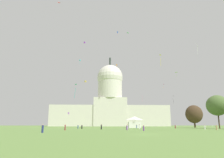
{
  "coord_description": "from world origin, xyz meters",
  "views": [
    {
      "loc": [
        -7.32,
        -34.48,
        1.55
      ],
      "look_at": [
        -1.66,
        77.95,
        26.38
      ],
      "focal_mm": 33.3,
      "sensor_mm": 36.0,
      "label": 1
    }
  ],
  "objects_px": {
    "kite_blue_high": "(118,32)",
    "kite_orange_high": "(117,65)",
    "person_purple_near_tree_west": "(127,128)",
    "person_maroon_lawn_far_left": "(175,127)",
    "person_black_near_tent": "(82,127)",
    "kite_lime_mid": "(176,73)",
    "tree_east_far": "(217,105)",
    "kite_gold_high": "(85,81)",
    "person_denim_edge_east": "(78,127)",
    "event_tent": "(134,122)",
    "kite_violet_low": "(69,113)",
    "kite_white_mid": "(197,45)",
    "kite_pink_low": "(142,97)",
    "person_tan_near_tree_east": "(217,128)",
    "kite_red_high": "(59,4)",
    "person_maroon_edge_west": "(65,127)",
    "person_white_mid_center": "(205,127)",
    "kite_yellow_mid": "(159,57)",
    "capitol_building": "(110,104)",
    "person_denim_front_center": "(137,127)",
    "kite_green_high": "(127,34)",
    "tree_east_near": "(194,114)",
    "kite_magenta_mid": "(163,85)",
    "person_white_lawn_far_right": "(128,127)",
    "person_purple_mid_left": "(144,128)",
    "kite_cyan_high": "(80,60)",
    "person_navy_front_left": "(43,129)",
    "kite_turquoise_low": "(74,87)",
    "person_black_front_right": "(101,127)",
    "person_white_back_left": "(139,127)",
    "kite_violet_high": "(85,42)",
    "kite_black_low": "(173,97)"
  },
  "relations": [
    {
      "from": "tree_east_far",
      "to": "kite_gold_high",
      "type": "bearing_deg",
      "value": 127.94
    },
    {
      "from": "tree_east_far",
      "to": "kite_violet_high",
      "type": "relative_size",
      "value": 10.88
    },
    {
      "from": "kite_orange_high",
      "to": "kite_green_high",
      "type": "bearing_deg",
      "value": 6.41
    },
    {
      "from": "event_tent",
      "to": "kite_violet_low",
      "type": "xyz_separation_m",
      "value": [
        -40.44,
        52.98,
        7.09
      ]
    },
    {
      "from": "person_white_back_left",
      "to": "capitol_building",
      "type": "bearing_deg",
      "value": -114.52
    },
    {
      "from": "kite_orange_high",
      "to": "person_white_mid_center",
      "type": "bearing_deg",
      "value": 16.02
    },
    {
      "from": "kite_red_high",
      "to": "kite_orange_high",
      "type": "height_order",
      "value": "kite_red_high"
    },
    {
      "from": "person_purple_mid_left",
      "to": "person_denim_edge_east",
      "type": "relative_size",
      "value": 0.96
    },
    {
      "from": "tree_east_near",
      "to": "person_navy_front_left",
      "type": "xyz_separation_m",
      "value": [
        -62.62,
        -70.84,
        -6.47
      ]
    },
    {
      "from": "kite_black_low",
      "to": "kite_yellow_mid",
      "type": "xyz_separation_m",
      "value": [
        -18.63,
        -41.77,
        9.7
      ]
    },
    {
      "from": "person_white_mid_center",
      "to": "person_white_back_left",
      "type": "bearing_deg",
      "value": 120.63
    },
    {
      "from": "person_purple_mid_left",
      "to": "kite_green_high",
      "type": "relative_size",
      "value": 0.79
    },
    {
      "from": "person_tan_near_tree_east",
      "to": "kite_orange_high",
      "type": "height_order",
      "value": "kite_orange_high"
    },
    {
      "from": "person_denim_front_center",
      "to": "person_denim_edge_east",
      "type": "xyz_separation_m",
      "value": [
        -24.91,
        -3.3,
        -0.04
      ]
    },
    {
      "from": "person_navy_front_left",
      "to": "kite_orange_high",
      "type": "height_order",
      "value": "kite_orange_high"
    },
    {
      "from": "capitol_building",
      "to": "person_denim_front_center",
      "type": "bearing_deg",
      "value": -86.73
    },
    {
      "from": "tree_east_near",
      "to": "kite_lime_mid",
      "type": "relative_size",
      "value": 4.68
    },
    {
      "from": "person_white_lawn_far_right",
      "to": "kite_red_high",
      "type": "xyz_separation_m",
      "value": [
        -31.14,
        11.0,
        57.9
      ]
    },
    {
      "from": "person_denim_edge_east",
      "to": "kite_yellow_mid",
      "type": "xyz_separation_m",
      "value": [
        30.82,
        -15.86,
        25.54
      ]
    },
    {
      "from": "capitol_building",
      "to": "person_black_front_right",
      "type": "bearing_deg",
      "value": -93.52
    },
    {
      "from": "person_white_mid_center",
      "to": "kite_orange_high",
      "type": "xyz_separation_m",
      "value": [
        -21.3,
        112.24,
        54.38
      ]
    },
    {
      "from": "tree_east_far",
      "to": "kite_magenta_mid",
      "type": "relative_size",
      "value": 7.01
    },
    {
      "from": "kite_yellow_mid",
      "to": "kite_gold_high",
      "type": "relative_size",
      "value": 2.78
    },
    {
      "from": "person_denim_front_center",
      "to": "kite_turquoise_low",
      "type": "bearing_deg",
      "value": 165.19
    },
    {
      "from": "person_maroon_edge_west",
      "to": "person_white_mid_center",
      "type": "distance_m",
      "value": 46.04
    },
    {
      "from": "kite_blue_high",
      "to": "kite_orange_high",
      "type": "relative_size",
      "value": 0.95
    },
    {
      "from": "kite_orange_high",
      "to": "kite_violet_low",
      "type": "distance_m",
      "value": 64.49
    },
    {
      "from": "capitol_building",
      "to": "kite_white_mid",
      "type": "relative_size",
      "value": 26.13
    },
    {
      "from": "person_white_mid_center",
      "to": "kite_blue_high",
      "type": "xyz_separation_m",
      "value": [
        -25.03,
        53.71,
        59.07
      ]
    },
    {
      "from": "person_denim_front_center",
      "to": "kite_green_high",
      "type": "bearing_deg",
      "value": 26.86
    },
    {
      "from": "event_tent",
      "to": "kite_pink_low",
      "type": "xyz_separation_m",
      "value": [
        4.25,
        -0.77,
        12.31
      ]
    },
    {
      "from": "kite_white_mid",
      "to": "kite_blue_high",
      "type": "distance_m",
      "value": 65.9
    },
    {
      "from": "tree_east_near",
      "to": "kite_pink_low",
      "type": "bearing_deg",
      "value": -160.15
    },
    {
      "from": "person_tan_near_tree_east",
      "to": "kite_cyan_high",
      "type": "bearing_deg",
      "value": 49.88
    },
    {
      "from": "person_purple_near_tree_west",
      "to": "person_maroon_lawn_far_left",
      "type": "relative_size",
      "value": 0.94
    },
    {
      "from": "person_black_near_tent",
      "to": "kite_lime_mid",
      "type": "xyz_separation_m",
      "value": [
        50.93,
        35.35,
        30.84
      ]
    },
    {
      "from": "person_white_lawn_far_right",
      "to": "person_black_front_right",
      "type": "xyz_separation_m",
      "value": [
        -9.9,
        -8.24,
        0.02
      ]
    },
    {
      "from": "kite_turquoise_low",
      "to": "person_maroon_edge_west",
      "type": "bearing_deg",
      "value": -27.37
    },
    {
      "from": "person_white_mid_center",
      "to": "kite_magenta_mid",
      "type": "xyz_separation_m",
      "value": [
        10.34,
        78.32,
        29.27
      ]
    },
    {
      "from": "kite_red_high",
      "to": "kite_magenta_mid",
      "type": "bearing_deg",
      "value": -163.01
    },
    {
      "from": "person_tan_near_tree_east",
      "to": "kite_blue_high",
      "type": "bearing_deg",
      "value": 34.91
    },
    {
      "from": "kite_yellow_mid",
      "to": "kite_red_high",
      "type": "distance_m",
      "value": 56.61
    },
    {
      "from": "person_black_near_tent",
      "to": "person_maroon_lawn_far_left",
      "type": "distance_m",
      "value": 39.35
    },
    {
      "from": "kite_cyan_high",
      "to": "kite_violet_low",
      "type": "distance_m",
      "value": 44.3
    },
    {
      "from": "capitol_building",
      "to": "person_tan_near_tree_east",
      "type": "xyz_separation_m",
      "value": [
        26.06,
        -148.12,
        -21.21
      ]
    },
    {
      "from": "person_denim_edge_east",
      "to": "tree_east_far",
      "type": "bearing_deg",
      "value": -174.96
    },
    {
      "from": "kite_yellow_mid",
      "to": "kite_red_high",
      "type": "height_order",
      "value": "kite_red_high"
    },
    {
      "from": "person_black_front_right",
      "to": "person_purple_mid_left",
      "type": "bearing_deg",
      "value": 7.25
    },
    {
      "from": "kite_lime_mid",
      "to": "kite_gold_high",
      "type": "distance_m",
      "value": 72.88
    },
    {
      "from": "person_purple_near_tree_west",
      "to": "person_black_near_tent",
      "type": "xyz_separation_m",
      "value": [
        -15.07,
        17.35,
        0.03
      ]
    }
  ]
}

